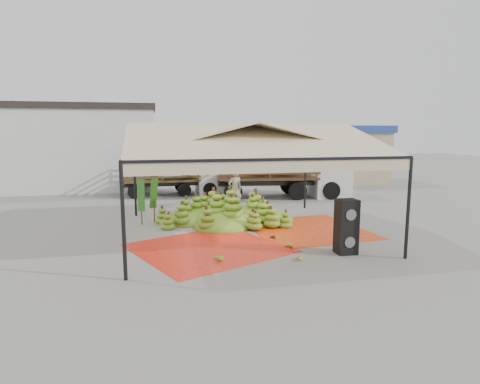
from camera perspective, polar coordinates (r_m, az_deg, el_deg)
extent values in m
plane|color=slate|center=(14.97, 0.51, -5.80)|extent=(90.00, 90.00, 0.00)
cylinder|color=black|center=(10.38, -16.27, -4.16)|extent=(0.10, 0.10, 3.00)
cylinder|color=black|center=(12.66, 22.81, -2.22)|extent=(0.10, 0.10, 3.00)
cylinder|color=black|center=(18.27, -14.73, 1.34)|extent=(0.10, 0.10, 3.00)
cylinder|color=black|center=(19.65, 9.27, 2.02)|extent=(0.10, 0.10, 3.00)
pyramid|color=tan|center=(14.49, 0.52, 7.72)|extent=(8.00, 8.00, 1.00)
cube|color=black|center=(14.51, 0.52, 5.74)|extent=(8.00, 8.00, 0.08)
cube|color=tan|center=(14.52, 0.52, 5.04)|extent=(8.00, 8.00, 0.36)
cube|color=silver|center=(28.93, -26.11, 5.35)|extent=(14.00, 6.00, 5.00)
cube|color=black|center=(28.94, -26.47, 10.68)|extent=(14.30, 6.30, 0.40)
cube|color=tan|center=(30.25, 13.54, 4.77)|extent=(6.00, 5.00, 3.60)
cube|color=navy|center=(30.19, 13.68, 8.65)|extent=(6.30, 5.30, 0.50)
cube|color=red|center=(13.10, -4.50, -7.92)|extent=(5.67, 5.56, 0.01)
cube|color=#D25513|center=(15.64, 9.51, -5.27)|extent=(4.54, 4.72, 0.01)
ellipsoid|color=#5D831B|center=(16.72, -1.62, -2.03)|extent=(6.18, 5.18, 1.27)
ellipsoid|color=gold|center=(11.96, 8.06, -9.19)|extent=(0.46, 0.41, 0.18)
ellipsoid|color=gold|center=(13.12, 6.74, -7.50)|extent=(0.54, 0.49, 0.20)
ellipsoid|color=#5E3115|center=(14.16, 4.50, -6.31)|extent=(0.44, 0.39, 0.17)
ellipsoid|color=#562213|center=(14.90, 15.91, -5.82)|extent=(0.48, 0.42, 0.20)
ellipsoid|color=#5B7F1A|center=(11.92, -3.29, -9.07)|extent=(0.64, 0.63, 0.23)
ellipsoid|color=#3C7B19|center=(14.47, -6.63, 4.17)|extent=(0.24, 0.24, 0.20)
ellipsoid|color=#3C7B19|center=(14.71, -0.80, 4.30)|extent=(0.24, 0.24, 0.20)
ellipsoid|color=#3C7B19|center=(15.08, 4.81, 4.38)|extent=(0.24, 0.24, 0.20)
ellipsoid|color=#3C7B19|center=(15.60, 10.09, 4.42)|extent=(0.24, 0.24, 0.20)
cube|color=black|center=(12.84, 14.81, -6.61)|extent=(0.62, 0.54, 0.84)
cube|color=black|center=(12.65, 14.96, -2.92)|extent=(0.62, 0.54, 0.84)
imported|color=gray|center=(19.07, -0.70, 0.35)|extent=(0.81, 0.63, 1.96)
cube|color=#4C3819|center=(23.89, -11.05, 1.71)|extent=(4.36, 2.09, 0.10)
cube|color=silver|center=(24.20, -4.32, 2.14)|extent=(1.60, 1.94, 1.98)
cylinder|color=black|center=(23.08, -14.75, 0.04)|extent=(0.78, 0.28, 0.78)
cylinder|color=black|center=(24.79, -14.71, 0.62)|extent=(0.78, 0.28, 0.78)
cylinder|color=black|center=(23.20, -7.93, 0.29)|extent=(0.78, 0.28, 0.78)
cylinder|color=black|center=(24.90, -8.36, 0.85)|extent=(0.78, 0.28, 0.78)
cylinder|color=black|center=(23.40, -4.36, 0.42)|extent=(0.78, 0.28, 0.78)
cylinder|color=black|center=(25.09, -5.02, 0.97)|extent=(0.78, 0.28, 0.78)
ellipsoid|color=#446E16|center=(23.85, -11.08, 2.73)|extent=(3.49, 1.64, 0.60)
cube|color=yellow|center=(23.84, -10.07, 3.59)|extent=(1.77, 1.76, 0.21)
cube|color=#502E1A|center=(22.78, 3.78, 2.15)|extent=(5.78, 3.19, 0.13)
cube|color=silver|center=(23.63, 12.52, 2.47)|extent=(2.26, 2.65, 2.53)
cylinder|color=black|center=(21.54, -0.98, 0.02)|extent=(1.02, 0.45, 0.99)
cylinder|color=black|center=(23.72, -1.40, 0.82)|extent=(1.02, 0.45, 0.99)
cylinder|color=black|center=(22.10, 8.17, 0.15)|extent=(1.02, 0.45, 0.99)
cylinder|color=black|center=(24.23, 6.94, 0.92)|extent=(1.02, 0.45, 0.99)
cylinder|color=black|center=(22.62, 12.79, 0.22)|extent=(1.02, 0.45, 0.99)
cylinder|color=black|center=(24.70, 11.19, 0.97)|extent=(1.02, 0.45, 0.99)
ellipsoid|color=#51831B|center=(22.72, 3.79, 3.53)|extent=(4.62, 2.51, 0.77)
cube|color=#F2FC1C|center=(22.79, 5.18, 4.64)|extent=(2.46, 2.45, 0.27)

